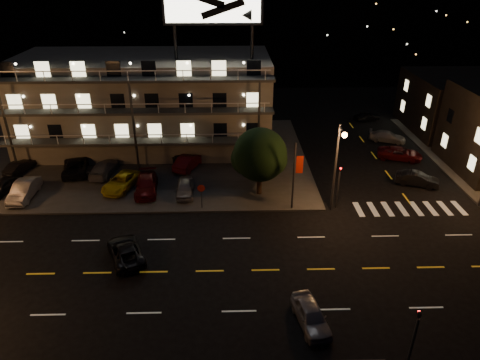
{
  "coord_description": "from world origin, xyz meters",
  "views": [
    {
      "loc": [
        -0.47,
        -24.28,
        19.76
      ],
      "look_at": [
        0.38,
        8.0,
        3.2
      ],
      "focal_mm": 32.0,
      "sensor_mm": 36.0,
      "label": 1
    }
  ],
  "objects_px": {
    "lot_car_4": "(185,188)",
    "road_car_west": "(126,251)",
    "side_car_0": "(417,179)",
    "road_car_east": "(311,315)",
    "lot_car_2": "(121,182)",
    "lot_car_7": "(104,168)",
    "tree": "(259,156)"
  },
  "relations": [
    {
      "from": "lot_car_4",
      "to": "road_car_west",
      "type": "xyz_separation_m",
      "value": [
        -3.55,
        -9.52,
        -0.15
      ]
    },
    {
      "from": "side_car_0",
      "to": "road_car_east",
      "type": "bearing_deg",
      "value": 164.3
    },
    {
      "from": "lot_car_2",
      "to": "road_car_west",
      "type": "bearing_deg",
      "value": -58.75
    },
    {
      "from": "lot_car_7",
      "to": "road_car_east",
      "type": "bearing_deg",
      "value": 136.87
    },
    {
      "from": "lot_car_2",
      "to": "tree",
      "type": "bearing_deg",
      "value": 11.47
    },
    {
      "from": "lot_car_2",
      "to": "road_car_east",
      "type": "xyz_separation_m",
      "value": [
        15.29,
        -17.62,
        -0.15
      ]
    },
    {
      "from": "tree",
      "to": "road_car_west",
      "type": "distance_m",
      "value": 14.54
    },
    {
      "from": "tree",
      "to": "side_car_0",
      "type": "bearing_deg",
      "value": 5.49
    },
    {
      "from": "lot_car_7",
      "to": "side_car_0",
      "type": "xyz_separation_m",
      "value": [
        31.36,
        -2.94,
        -0.17
      ]
    },
    {
      "from": "lot_car_7",
      "to": "road_car_west",
      "type": "xyz_separation_m",
      "value": [
        5.14,
        -13.96,
        -0.18
      ]
    },
    {
      "from": "lot_car_2",
      "to": "side_car_0",
      "type": "distance_m",
      "value": 28.91
    },
    {
      "from": "lot_car_7",
      "to": "road_car_west",
      "type": "distance_m",
      "value": 14.88
    },
    {
      "from": "road_car_east",
      "to": "road_car_west",
      "type": "xyz_separation_m",
      "value": [
        -12.59,
        6.77,
        -0.01
      ]
    },
    {
      "from": "lot_car_4",
      "to": "road_car_east",
      "type": "bearing_deg",
      "value": -62.94
    },
    {
      "from": "side_car_0",
      "to": "lot_car_2",
      "type": "bearing_deg",
      "value": 112.07
    },
    {
      "from": "lot_car_4",
      "to": "road_car_east",
      "type": "relative_size",
      "value": 0.99
    },
    {
      "from": "side_car_0",
      "to": "tree",
      "type": "bearing_deg",
      "value": 117.22
    },
    {
      "from": "lot_car_7",
      "to": "lot_car_2",
      "type": "bearing_deg",
      "value": 134.5
    },
    {
      "from": "lot_car_2",
      "to": "road_car_east",
      "type": "bearing_deg",
      "value": -31.77
    },
    {
      "from": "lot_car_2",
      "to": "road_car_west",
      "type": "xyz_separation_m",
      "value": [
        2.7,
        -10.85,
        -0.15
      ]
    },
    {
      "from": "lot_car_2",
      "to": "side_car_0",
      "type": "bearing_deg",
      "value": 17.61
    },
    {
      "from": "tree",
      "to": "lot_car_7",
      "type": "bearing_deg",
      "value": 164.12
    },
    {
      "from": "tree",
      "to": "side_car_0",
      "type": "xyz_separation_m",
      "value": [
        15.73,
        1.51,
        -3.31
      ]
    },
    {
      "from": "lot_car_2",
      "to": "road_car_west",
      "type": "relative_size",
      "value": 1.01
    },
    {
      "from": "tree",
      "to": "lot_car_4",
      "type": "relative_size",
      "value": 1.67
    },
    {
      "from": "road_car_east",
      "to": "road_car_west",
      "type": "distance_m",
      "value": 14.3
    },
    {
      "from": "road_car_west",
      "to": "tree",
      "type": "bearing_deg",
      "value": -161.29
    },
    {
      "from": "lot_car_2",
      "to": "side_car_0",
      "type": "height_order",
      "value": "lot_car_2"
    },
    {
      "from": "lot_car_4",
      "to": "road_car_west",
      "type": "bearing_deg",
      "value": -112.45
    },
    {
      "from": "lot_car_7",
      "to": "road_car_west",
      "type": "relative_size",
      "value": 1.0
    },
    {
      "from": "lot_car_2",
      "to": "lot_car_7",
      "type": "relative_size",
      "value": 1.0
    },
    {
      "from": "road_car_east",
      "to": "side_car_0",
      "type": "bearing_deg",
      "value": 41.86
    }
  ]
}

